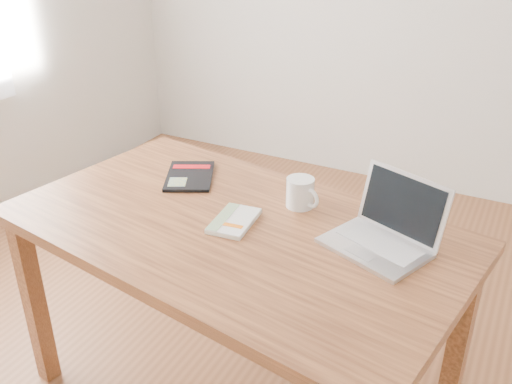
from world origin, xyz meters
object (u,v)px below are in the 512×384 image
at_px(black_guidebook, 190,176).
at_px(laptop, 385,232).
at_px(desk, 234,248).
at_px(white_guidebook, 234,221).
at_px(coffee_mug, 301,192).

xyz_separation_m(black_guidebook, laptop, (0.77, -0.12, 0.04)).
bearing_deg(black_guidebook, desk, -62.71).
distance_m(desk, white_guidebook, 0.10).
relative_size(white_guidebook, laptop, 0.56).
distance_m(white_guidebook, black_guidebook, 0.38).
relative_size(white_guidebook, coffee_mug, 1.58).
xyz_separation_m(black_guidebook, coffee_mug, (0.45, -0.02, 0.05)).
bearing_deg(white_guidebook, coffee_mug, 48.63).
distance_m(black_guidebook, coffee_mug, 0.46).
xyz_separation_m(desk, black_guidebook, (-0.31, 0.23, 0.10)).
xyz_separation_m(desk, laptop, (0.46, 0.10, 0.13)).
bearing_deg(desk, black_guidebook, 153.47).
relative_size(desk, white_guidebook, 7.68).
distance_m(desk, black_guidebook, 0.40).
height_order(black_guidebook, laptop, laptop).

